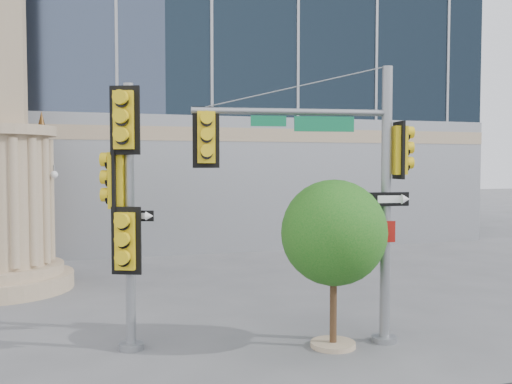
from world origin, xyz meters
name	(u,v)px	position (x,y,z in m)	size (l,w,h in m)	color
ground	(281,367)	(0.00, 0.00, 0.00)	(120.00, 120.00, 0.00)	#545456
main_signal_pole	(338,173)	(1.66, 0.96, 3.76)	(4.67, 1.12, 6.07)	slate
secondary_signal_pole	(125,195)	(-2.77, 1.91, 3.31)	(0.96, 0.94, 5.64)	slate
street_tree	(335,237)	(1.54, 0.83, 2.38)	(2.33, 2.27, 3.62)	tan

